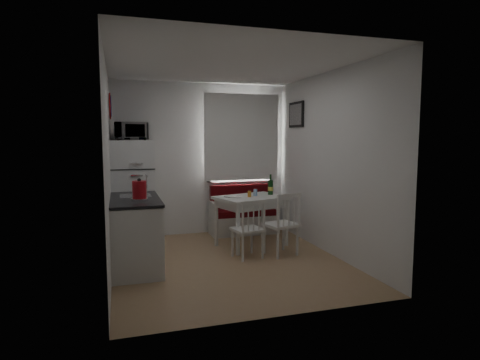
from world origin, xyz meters
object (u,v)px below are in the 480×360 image
Objects in this scene: kitchen_counter at (136,232)px; chair_right at (283,217)px; wine_bottle at (271,184)px; dining_table at (251,202)px; microwave at (131,131)px; fridge at (133,192)px; kettle at (139,190)px; chair_left at (249,223)px; bench at (243,217)px.

chair_right is (2.00, -0.13, 0.10)m from kitchen_counter.
wine_bottle is (0.10, 0.76, 0.37)m from chair_right.
microwave is at bearing 141.62° from dining_table.
dining_table is 0.44m from wine_bottle.
kitchen_counter is 1.30m from fridge.
kitchen_counter is 1.77m from microwave.
fridge reaches higher than kettle.
dining_table is (1.75, 0.53, 0.23)m from kitchen_counter.
microwave is at bearing 164.81° from wine_bottle.
chair_left is 0.92× the size of microwave.
kettle is at bearing 173.28° from chair_left.
bench is 0.72× the size of fridge.
chair_right reaches higher than bench.
chair_left reaches higher than dining_table.
bench is 4.39× the size of kettle.
dining_table is at bearing 16.76° from kitchen_counter.
chair_right is 2.43m from fridge.
chair_right is at bearing 3.77° from kettle.
chair_right is (0.50, -0.01, 0.05)m from chair_left.
kettle is at bearing -88.86° from fridge.
kitchen_counter is 4.94× the size of kettle.
wine_bottle is at bearing -15.19° from microwave.
chair_right reaches higher than chair_left.
bench is 2.39m from microwave.
microwave is (0.00, -0.05, 0.95)m from fridge.
dining_table is 0.73× the size of fridge.
wine_bottle reaches higher than bench.
fridge is 0.95m from microwave.
bench reaches higher than chair_left.
wine_bottle is at bearing -1.43° from dining_table.
dining_table is 0.72m from chair_left.
microwave reaches higher than kettle.
chair_left is (1.50, -0.13, 0.06)m from kitchen_counter.
bench is 1.00m from wine_bottle.
dining_table is 2.40× the size of microwave.
kitchen_counter reaches higher than wine_bottle.
fridge is 3.27× the size of microwave.
microwave is at bearing 89.06° from kitchen_counter.
kettle is 2.24m from wine_bottle.
wine_bottle is at bearing 23.47° from kettle.
bench reaches higher than dining_table.
fridge reaches higher than chair_left.
kitchen_counter is 2.01m from chair_right.
chair_right is 0.86m from wine_bottle.
microwave is at bearing 126.24° from chair_left.
bench is (1.88, 1.35, -0.18)m from kitchen_counter.
kitchen_counter is 2.25m from wine_bottle.
kitchen_counter is 1.12× the size of bench.
kettle is (-1.83, -1.62, 0.76)m from bench.
chair_right is (0.12, -1.49, 0.28)m from bench.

